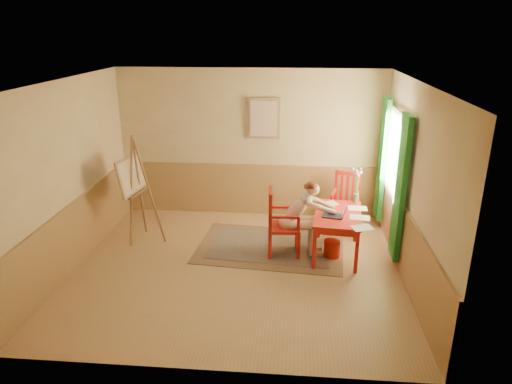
# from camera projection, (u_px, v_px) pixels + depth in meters

# --- Properties ---
(room) EXTENTS (5.04, 4.54, 2.84)m
(room) POSITION_uv_depth(u_px,v_px,m) (235.00, 182.00, 6.61)
(room) COLOR tan
(room) RESTS_ON ground
(wainscot) EXTENTS (5.00, 4.50, 1.00)m
(wainscot) POSITION_uv_depth(u_px,v_px,m) (242.00, 218.00, 7.66)
(wainscot) COLOR tan
(wainscot) RESTS_ON room
(window) EXTENTS (0.12, 2.01, 2.20)m
(window) POSITION_uv_depth(u_px,v_px,m) (392.00, 167.00, 7.46)
(window) COLOR white
(window) RESTS_ON room
(wall_portrait) EXTENTS (0.60, 0.05, 0.76)m
(wall_portrait) POSITION_uv_depth(u_px,v_px,m) (264.00, 118.00, 8.48)
(wall_portrait) COLOR #9A7C56
(wall_portrait) RESTS_ON room
(rug) EXTENTS (2.53, 1.80, 0.02)m
(rug) POSITION_uv_depth(u_px,v_px,m) (270.00, 247.00, 7.74)
(rug) COLOR #8C7251
(rug) RESTS_ON room
(table) EXTENTS (0.85, 1.27, 0.72)m
(table) POSITION_uv_depth(u_px,v_px,m) (338.00, 218.00, 7.30)
(table) COLOR red
(table) RESTS_ON room
(chair_left) EXTENTS (0.53, 0.51, 1.09)m
(chair_left) POSITION_uv_depth(u_px,v_px,m) (281.00, 223.00, 7.35)
(chair_left) COLOR red
(chair_left) RESTS_ON room
(chair_back) EXTENTS (0.57, 0.58, 1.05)m
(chair_back) POSITION_uv_depth(u_px,v_px,m) (345.00, 202.00, 8.26)
(chair_back) COLOR red
(chair_back) RESTS_ON room
(figure) EXTENTS (0.92, 0.41, 1.24)m
(figure) POSITION_uv_depth(u_px,v_px,m) (302.00, 215.00, 7.31)
(figure) COLOR beige
(figure) RESTS_ON room
(laptop) EXTENTS (0.41, 0.29, 0.23)m
(laptop) POSITION_uv_depth(u_px,v_px,m) (337.00, 214.00, 7.12)
(laptop) COLOR #1E2338
(laptop) RESTS_ON table
(papers) EXTENTS (0.80, 1.25, 0.00)m
(papers) POSITION_uv_depth(u_px,v_px,m) (352.00, 214.00, 7.23)
(papers) COLOR white
(papers) RESTS_ON table
(vase) EXTENTS (0.21, 0.30, 0.60)m
(vase) POSITION_uv_depth(u_px,v_px,m) (357.00, 187.00, 7.64)
(vase) COLOR #3F724C
(vase) RESTS_ON table
(wastebasket) EXTENTS (0.33, 0.33, 0.28)m
(wastebasket) POSITION_uv_depth(u_px,v_px,m) (332.00, 249.00, 7.38)
(wastebasket) COLOR #B2190C
(wastebasket) RESTS_ON room
(easel) EXTENTS (0.67, 0.83, 1.85)m
(easel) POSITION_uv_depth(u_px,v_px,m) (134.00, 179.00, 7.69)
(easel) COLOR brown
(easel) RESTS_ON room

